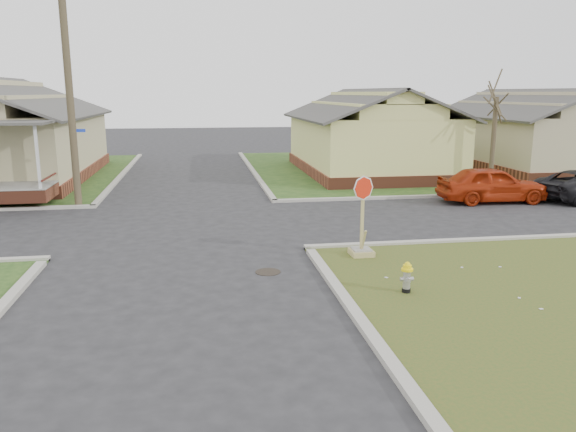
{
  "coord_description": "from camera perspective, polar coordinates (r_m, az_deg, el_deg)",
  "views": [
    {
      "loc": [
        0.57,
        -13.94,
        4.44
      ],
      "look_at": [
        2.95,
        1.0,
        1.1
      ],
      "focal_mm": 35.0,
      "sensor_mm": 36.0,
      "label": 1
    }
  ],
  "objects": [
    {
      "name": "verge_far_right",
      "position": [
        38.71,
        24.72,
        4.76
      ],
      "size": [
        37.0,
        19.0,
        0.05
      ],
      "primitive_type": "cube",
      "color": "#214117",
      "rests_on": "ground"
    },
    {
      "name": "ground",
      "position": [
        14.64,
        -10.91,
        -5.44
      ],
      "size": [
        120.0,
        120.0,
        0.0
      ],
      "primitive_type": "plane",
      "color": "#242426",
      "rests_on": "ground"
    },
    {
      "name": "red_sedan",
      "position": [
        24.58,
        20.0,
        3.05
      ],
      "size": [
        4.44,
        1.94,
        1.49
      ],
      "primitive_type": "imported",
      "rotation": [
        0.0,
        0.0,
        1.53
      ],
      "color": "#A2270B",
      "rests_on": "ground"
    },
    {
      "name": "utility_pole",
      "position": [
        23.33,
        -21.36,
        12.16
      ],
      "size": [
        1.8,
        0.28,
        9.0
      ],
      "color": "#483E29",
      "rests_on": "ground"
    },
    {
      "name": "curbs",
      "position": [
        19.46,
        -10.5,
        -0.95
      ],
      "size": [
        80.0,
        40.0,
        0.12
      ],
      "primitive_type": null,
      "color": "#A7A397",
      "rests_on": "ground"
    },
    {
      "name": "side_house_yellow",
      "position": [
        31.94,
        8.22,
        8.28
      ],
      "size": [
        7.6,
        11.6,
        4.7
      ],
      "color": "brown",
      "rests_on": "ground"
    },
    {
      "name": "side_house_tan",
      "position": [
        36.18,
        23.68,
        7.84
      ],
      "size": [
        7.6,
        11.6,
        4.7
      ],
      "color": "brown",
      "rests_on": "ground"
    },
    {
      "name": "tree_mid_right",
      "position": [
        27.72,
        20.12,
        6.96
      ],
      "size": [
        0.22,
        0.22,
        4.2
      ],
      "primitive_type": "cylinder",
      "color": "#483E29",
      "rests_on": "verge_far_right"
    },
    {
      "name": "manhole",
      "position": [
        14.24,
        -2.05,
        -5.69
      ],
      "size": [
        0.64,
        0.64,
        0.01
      ],
      "primitive_type": "cylinder",
      "color": "black",
      "rests_on": "ground"
    },
    {
      "name": "fire_hydrant",
      "position": [
        12.87,
        11.98,
        -5.94
      ],
      "size": [
        0.27,
        0.27,
        0.71
      ],
      "rotation": [
        0.0,
        0.0,
        -0.09
      ],
      "color": "black",
      "rests_on": "ground"
    },
    {
      "name": "stop_sign",
      "position": [
        15.51,
        7.5,
        -2.26
      ],
      "size": [
        0.63,
        0.61,
        2.22
      ],
      "rotation": [
        0.0,
        0.0,
        0.02
      ],
      "color": "tan",
      "rests_on": "ground"
    }
  ]
}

